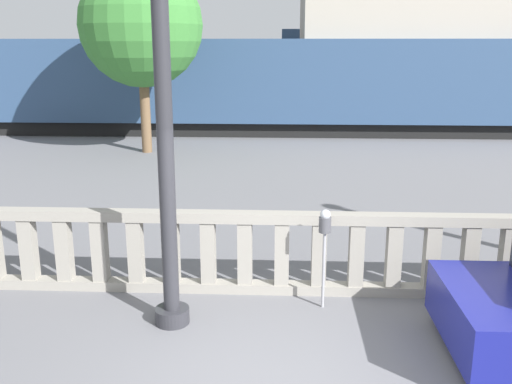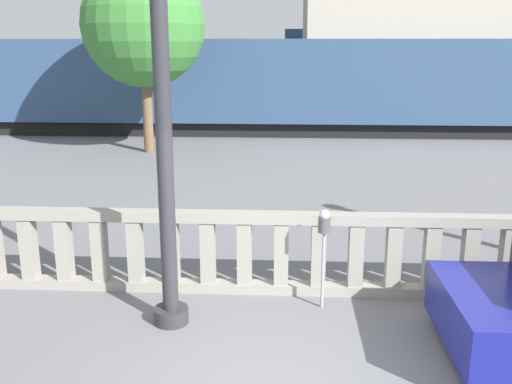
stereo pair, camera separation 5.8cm
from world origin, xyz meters
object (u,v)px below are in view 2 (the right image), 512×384
Objects in this scene: train_near at (234,85)px; train_far at (181,67)px; lamppost at (162,81)px; parking_meter at (324,230)px; tree_left at (143,25)px.

train_far is (-4.75, 14.59, 0.05)m from train_near.
parking_meter is at bearing 15.62° from lamppost.
train_near is 1.48× the size of train_far.
parking_meter is (1.93, 0.54, -1.93)m from lamppost.
lamppost is 1.03× the size of tree_left.
train_near is 15.34m from train_far.
lamppost is at bearing -79.92° from train_far.
train_far is at bearing 108.03° from train_near.
parking_meter is at bearing -76.20° from train_far.
tree_left is at bearing -119.76° from train_near.
lamppost reaches higher than train_near.
parking_meter is at bearing -80.38° from train_near.
train_far is at bearing 97.11° from tree_left.
train_near is at bearing -71.97° from train_far.
train_far is 3.28× the size of tree_left.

